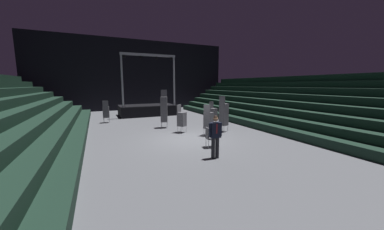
{
  "coord_description": "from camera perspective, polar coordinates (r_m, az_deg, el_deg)",
  "views": [
    {
      "loc": [
        -4.39,
        -9.98,
        2.91
      ],
      "look_at": [
        -0.09,
        -0.63,
        1.4
      ],
      "focal_mm": 19.47,
      "sensor_mm": 36.0,
      "label": 1
    }
  ],
  "objects": [
    {
      "name": "stage_riser",
      "position": [
        20.44,
        -12.12,
        1.65
      ],
      "size": [
        5.15,
        2.92,
        5.58
      ],
      "color": "black",
      "rests_on": "ground_plane"
    },
    {
      "name": "loose_chair_near_man",
      "position": [
        9.75,
        4.88,
        -5.79
      ],
      "size": [
        0.51,
        0.51,
        0.95
      ],
      "rotation": [
        0.0,
        0.0,
        4.54
      ],
      "color": "#B2B5BA",
      "rests_on": "ground_plane"
    },
    {
      "name": "chair_stack_mid_right",
      "position": [
        17.19,
        -22.48,
        0.85
      ],
      "size": [
        0.49,
        0.49,
        1.71
      ],
      "rotation": [
        0.0,
        0.0,
        6.17
      ],
      "color": "#B2B5BA",
      "rests_on": "ground_plane"
    },
    {
      "name": "chair_stack_front_left",
      "position": [
        12.96,
        8.67,
        0.27
      ],
      "size": [
        0.56,
        0.56,
        2.22
      ],
      "rotation": [
        0.0,
        0.0,
        5.06
      ],
      "color": "#B2B5BA",
      "rests_on": "ground_plane"
    },
    {
      "name": "ground_plane",
      "position": [
        11.3,
        -0.92,
        -6.84
      ],
      "size": [
        22.0,
        30.0,
        0.1
      ],
      "primitive_type": "cube",
      "color": "#515459"
    },
    {
      "name": "arena_end_wall",
      "position": [
        25.39,
        -14.95,
        10.52
      ],
      "size": [
        22.0,
        0.3,
        8.0
      ],
      "primitive_type": "cube",
      "color": "black",
      "rests_on": "ground_plane"
    },
    {
      "name": "bleacher_bank_right",
      "position": [
        16.59,
        23.77,
        3.8
      ],
      "size": [
        6.0,
        24.0,
        3.6
      ],
      "rotation": [
        0.0,
        0.0,
        -1.57
      ],
      "color": "black",
      "rests_on": "ground_plane"
    },
    {
      "name": "chair_stack_mid_left",
      "position": [
        12.65,
        -2.85,
        -0.99
      ],
      "size": [
        0.61,
        0.61,
        1.71
      ],
      "rotation": [
        0.0,
        0.0,
        3.76
      ],
      "color": "#B2B5BA",
      "rests_on": "ground_plane"
    },
    {
      "name": "man_with_tie",
      "position": [
        8.24,
        6.44,
        -5.29
      ],
      "size": [
        0.57,
        0.26,
        1.72
      ],
      "rotation": [
        0.0,
        0.0,
        3.06
      ],
      "color": "black",
      "rests_on": "ground_plane"
    },
    {
      "name": "chair_stack_front_right",
      "position": [
        14.13,
        -7.68,
        1.64
      ],
      "size": [
        0.57,
        0.57,
        2.56
      ],
      "rotation": [
        0.0,
        0.0,
        2.78
      ],
      "color": "#B2B5BA",
      "rests_on": "ground_plane"
    },
    {
      "name": "chair_stack_mid_centre",
      "position": [
        11.97,
        4.52,
        -1.34
      ],
      "size": [
        0.61,
        0.61,
        1.79
      ],
      "rotation": [
        0.0,
        0.0,
        5.27
      ],
      "color": "#B2B5BA",
      "rests_on": "ground_plane"
    },
    {
      "name": "bleacher_bank_left",
      "position": [
        11.62,
        -42.64,
        0.66
      ],
      "size": [
        6.0,
        24.0,
        3.6
      ],
      "rotation": [
        0.0,
        0.0,
        1.57
      ],
      "color": "black",
      "rests_on": "ground_plane"
    },
    {
      "name": "chair_stack_rear_left",
      "position": [
        14.83,
        5.81,
        0.35
      ],
      "size": [
        0.55,
        0.55,
        1.71
      ],
      "rotation": [
        0.0,
        0.0,
        3.45
      ],
      "color": "#B2B5BA",
      "rests_on": "ground_plane"
    }
  ]
}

